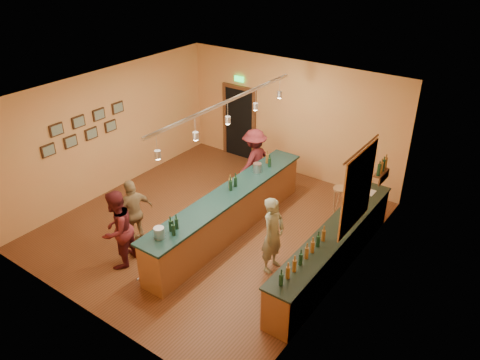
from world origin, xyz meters
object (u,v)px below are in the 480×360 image
Objects in this scene: bar_stool at (340,193)px; customer_a at (117,230)px; back_counter at (333,249)px; customer_b at (134,213)px; tasting_bar at (229,210)px; customer_c at (254,161)px; bartender at (273,235)px.

customer_a is at bearing -122.66° from bar_stool.
customer_b reaches higher than back_counter.
tasting_bar is at bearing 138.46° from customer_a.
customer_a is at bearing -1.50° from customer_c.
customer_a is 1.08× the size of customer_b.
tasting_bar reaches higher than back_counter.
customer_c reaches higher than customer_a.
bartender is 0.95× the size of customer_c.
bar_stool is (0.21, 2.70, -0.25)m from bartender.
customer_c reaches higher than customer_b.
customer_a is 4.19m from customer_c.
customer_a is at bearing -146.69° from back_counter.
back_counter is 2.64× the size of customer_c.
customer_b is at bearing -7.02° from customer_c.
bartender is at bearing -145.97° from back_counter.
back_counter is at bearing 124.52° from customer_b.
tasting_bar is 2.08m from customer_b.
customer_c is 2.35m from bar_stool.
customer_a is at bearing -117.56° from tasting_bar.
bartender reaches higher than customer_b.
bartender is at bearing 45.90° from customer_c.
bartender is (-1.01, -0.68, 0.33)m from back_counter.
back_counter is 2.69× the size of customer_a.
bartender is 0.96× the size of customer_a.
customer_c is at bearing 108.11° from tasting_bar.
customer_b is 3.56m from customer_c.
customer_a reaches higher than bartender.
back_counter is 6.42× the size of bar_stool.
bartender is 3.05m from customer_b.
customer_b is at bearing 109.17° from bartender.
bartender is 2.30× the size of bar_stool.
tasting_bar is at bearing 147.96° from customer_b.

